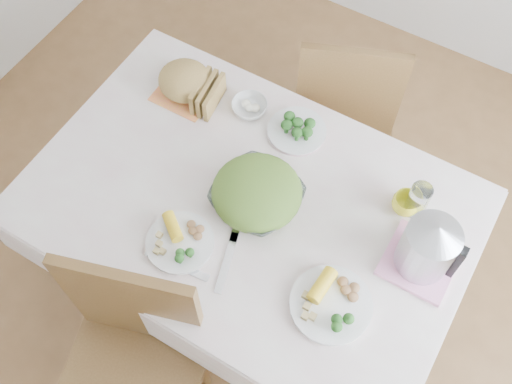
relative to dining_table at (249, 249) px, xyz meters
The scene contains 17 objects.
floor 0.38m from the dining_table, ahead, with size 3.60×3.60×0.00m, color brown.
dining_table is the anchor object (origin of this frame).
tablecloth 0.38m from the dining_table, ahead, with size 1.50×1.00×0.01m, color silver.
chair_far 0.83m from the dining_table, 89.84° to the left, with size 0.43×0.43×0.95m, color brown.
salad_bowl 0.42m from the dining_table, 34.11° to the left, with size 0.29×0.29×0.07m, color white.
dinner_plate_left 0.48m from the dining_table, 114.08° to the right, with size 0.23×0.23×0.02m, color white.
dinner_plate_right 0.60m from the dining_table, 24.28° to the right, with size 0.26×0.26×0.02m, color white.
broccoli_plate 0.52m from the dining_table, 89.36° to the left, with size 0.22×0.22×0.02m, color beige.
napkin 0.66m from the dining_table, 146.84° to the left, with size 0.21×0.21×0.00m, color #FC924A.
bread_loaf 0.70m from the dining_table, 146.84° to the left, with size 0.20×0.19×0.12m, color olive.
fruit_bowl 0.57m from the dining_table, 120.15° to the left, with size 0.13×0.13×0.04m, color white.
yellow_mug 0.68m from the dining_table, 27.69° to the left, with size 0.09×0.09×0.07m, color yellow.
glass_tumbler 0.72m from the dining_table, 27.65° to the left, with size 0.07×0.07×0.14m, color white.
pink_tray 0.72m from the dining_table, ahead, with size 0.22×0.22×0.02m, color pink.
electric_kettle 0.78m from the dining_table, ahead, with size 0.17×0.17×0.24m, color #B2B5BA.
fork_left 0.45m from the dining_table, 76.23° to the right, with size 0.03×0.22×0.00m, color silver.
knife 0.51m from the dining_table, 102.84° to the right, with size 0.03×0.22×0.00m, color silver.
Camera 1 is at (0.53, -0.84, 2.55)m, focal length 42.00 mm.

